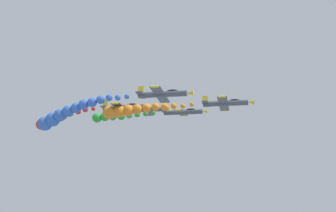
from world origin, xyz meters
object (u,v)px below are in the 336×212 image
airplane_lead (226,103)px  airplane_left_outer (124,107)px  airplane_right_outer (149,110)px  airplane_left_inner (184,112)px  airplane_right_inner (163,94)px

airplane_lead → airplane_left_outer: (-0.23, -21.40, 0.06)m
airplane_right_outer → airplane_lead: bearing=45.5°
airplane_left_inner → airplane_right_outer: bearing=-132.5°
airplane_left_outer → airplane_right_outer: 20.66m
airplane_left_inner → airplane_left_outer: size_ratio=1.00×
airplane_left_outer → airplane_right_inner: bearing=45.0°
airplane_lead → airplane_left_outer: size_ratio=1.00×
airplane_right_outer → airplane_left_outer: bearing=-1.2°
airplane_lead → airplane_left_outer: bearing=-90.6°
airplane_lead → airplane_right_inner: bearing=-46.3°
airplane_lead → airplane_right_inner: size_ratio=1.00×
airplane_lead → airplane_right_inner: airplane_lead is taller
airplane_left_inner → airplane_right_outer: 14.76m
airplane_left_outer → airplane_right_outer: (-20.33, 0.44, 3.65)m
airplane_left_inner → airplane_right_inner: bearing=-1.4°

